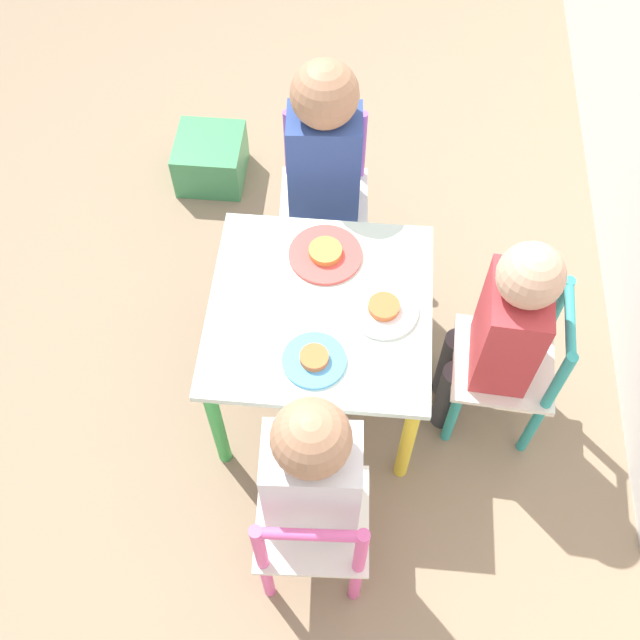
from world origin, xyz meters
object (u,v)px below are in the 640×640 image
(storage_bin, at_px, (211,159))
(chair_pink, at_px, (312,531))
(plate_back, at_px, (384,309))
(child_left, at_px, (324,160))
(child_right, at_px, (313,475))
(chair_teal, at_px, (511,367))
(chair_purple, at_px, (324,198))
(plate_left, at_px, (325,254))
(child_back, at_px, (501,328))
(plate_right, at_px, (314,360))
(kids_table, at_px, (320,320))

(storage_bin, bearing_deg, chair_pink, 20.04)
(chair_pink, distance_m, plate_back, 0.55)
(child_left, bearing_deg, child_right, -90.29)
(chair_teal, relative_size, chair_purple, 1.00)
(plate_left, bearing_deg, child_right, 2.22)
(chair_pink, relative_size, child_back, 0.71)
(chair_purple, xyz_separation_m, plate_back, (0.50, 0.19, 0.18))
(child_back, bearing_deg, plate_back, -91.96)
(chair_teal, bearing_deg, child_back, -90.00)
(child_left, relative_size, plate_back, 4.52)
(chair_pink, xyz_separation_m, child_right, (-0.06, -0.00, 0.20))
(child_left, distance_m, plate_right, 0.60)
(kids_table, distance_m, child_right, 0.45)
(child_back, relative_size, plate_left, 3.83)
(plate_back, bearing_deg, storage_bin, -142.84)
(child_left, relative_size, storage_bin, 3.40)
(plate_right, distance_m, storage_bin, 1.11)
(chair_purple, distance_m, chair_pink, 1.01)
(chair_purple, relative_size, storage_bin, 2.25)
(chair_purple, height_order, child_back, child_back)
(chair_pink, distance_m, plate_left, 0.69)
(child_right, height_order, plate_left, child_right)
(plate_back, distance_m, plate_right, 0.22)
(chair_teal, height_order, plate_right, chair_teal)
(chair_pink, distance_m, child_back, 0.66)
(plate_right, bearing_deg, chair_teal, 103.89)
(chair_teal, height_order, chair_purple, same)
(child_back, relative_size, storage_bin, 3.18)
(chair_teal, xyz_separation_m, child_left, (-0.48, -0.53, 0.22))
(plate_left, bearing_deg, plate_right, -0.00)
(kids_table, bearing_deg, child_back, 86.39)
(kids_table, bearing_deg, chair_pink, 2.99)
(chair_teal, height_order, storage_bin, chair_teal)
(chair_purple, relative_size, plate_right, 3.39)
(chair_pink, distance_m, plate_right, 0.39)
(plate_back, xyz_separation_m, plate_left, (-0.16, -0.16, 0.00))
(chair_teal, xyz_separation_m, plate_right, (0.12, -0.50, 0.18))
(kids_table, relative_size, child_right, 0.72)
(chair_teal, bearing_deg, plate_right, -72.50)
(child_back, distance_m, storage_bin, 1.27)
(chair_purple, height_order, child_left, child_left)
(chair_pink, xyz_separation_m, child_left, (-0.95, -0.05, 0.22))
(child_left, distance_m, child_right, 0.89)
(chair_teal, relative_size, child_right, 0.68)
(kids_table, height_order, plate_back, plate_back)
(child_back, height_order, storage_bin, child_back)
(kids_table, bearing_deg, plate_back, 90.00)
(kids_table, xyz_separation_m, chair_teal, (0.03, 0.50, -0.11))
(kids_table, relative_size, chair_teal, 1.07)
(child_left, bearing_deg, plate_left, -88.08)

